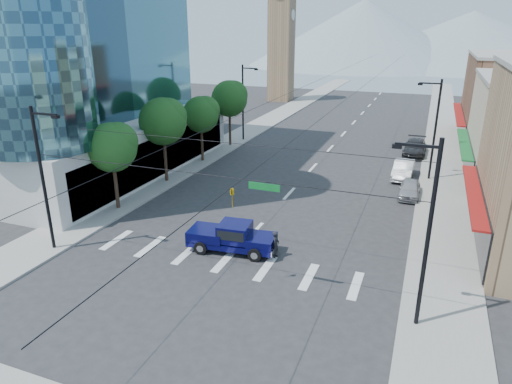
% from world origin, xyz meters
% --- Properties ---
extents(ground, '(160.00, 160.00, 0.00)m').
position_xyz_m(ground, '(0.00, 0.00, 0.00)').
color(ground, '#28282B').
rests_on(ground, ground).
extents(sidewalk_left, '(4.00, 120.00, 0.15)m').
position_xyz_m(sidewalk_left, '(-12.00, 40.00, 0.07)').
color(sidewalk_left, gray).
rests_on(sidewalk_left, ground).
extents(sidewalk_right, '(4.00, 120.00, 0.15)m').
position_xyz_m(sidewalk_right, '(12.00, 40.00, 0.07)').
color(sidewalk_right, gray).
rests_on(sidewalk_right, ground).
extents(office_tower, '(29.50, 27.00, 30.00)m').
position_xyz_m(office_tower, '(-26.26, 13.85, 14.45)').
color(office_tower, '#B7B7B2').
rests_on(office_tower, ground).
extents(clock_tower, '(4.80, 4.80, 20.40)m').
position_xyz_m(clock_tower, '(-16.50, 62.00, 10.64)').
color(clock_tower, '#8C6B4C').
rests_on(clock_tower, ground).
extents(mountain_left, '(80.00, 80.00, 22.00)m').
position_xyz_m(mountain_left, '(-15.00, 150.00, 11.00)').
color(mountain_left, gray).
rests_on(mountain_left, ground).
extents(mountain_right, '(90.00, 90.00, 18.00)m').
position_xyz_m(mountain_right, '(20.00, 160.00, 9.00)').
color(mountain_right, gray).
rests_on(mountain_right, ground).
extents(tree_near, '(3.65, 3.64, 6.71)m').
position_xyz_m(tree_near, '(-11.07, 6.10, 4.99)').
color(tree_near, black).
rests_on(tree_near, ground).
extents(tree_midnear, '(4.09, 4.09, 7.52)m').
position_xyz_m(tree_midnear, '(-11.07, 13.10, 5.59)').
color(tree_midnear, black).
rests_on(tree_midnear, ground).
extents(tree_midfar, '(3.65, 3.64, 6.71)m').
position_xyz_m(tree_midfar, '(-11.07, 20.10, 4.99)').
color(tree_midfar, black).
rests_on(tree_midfar, ground).
extents(tree_far, '(4.09, 4.09, 7.52)m').
position_xyz_m(tree_far, '(-11.07, 27.10, 5.59)').
color(tree_far, black).
rests_on(tree_far, ground).
extents(signal_rig, '(21.80, 0.20, 9.00)m').
position_xyz_m(signal_rig, '(0.19, -1.00, 4.64)').
color(signal_rig, black).
rests_on(signal_rig, ground).
extents(lamp_pole_nw, '(2.00, 0.25, 9.00)m').
position_xyz_m(lamp_pole_nw, '(-10.67, 30.00, 4.94)').
color(lamp_pole_nw, black).
rests_on(lamp_pole_nw, ground).
extents(lamp_pole_ne, '(2.00, 0.25, 9.00)m').
position_xyz_m(lamp_pole_ne, '(10.67, 22.00, 4.94)').
color(lamp_pole_ne, black).
rests_on(lamp_pole_ne, ground).
extents(pickup_truck, '(5.68, 2.57, 1.87)m').
position_xyz_m(pickup_truck, '(-0.33, 2.87, 0.97)').
color(pickup_truck, '#08083F').
rests_on(pickup_truck, ground).
extents(pedestrian, '(0.41, 0.62, 1.68)m').
position_xyz_m(pedestrian, '(2.50, 3.03, 0.84)').
color(pedestrian, black).
rests_on(pedestrian, ground).
extents(parked_car_near, '(1.65, 4.05, 1.38)m').
position_xyz_m(parked_car_near, '(9.40, 16.79, 0.69)').
color(parked_car_near, '#A8A8AC').
rests_on(parked_car_near, ground).
extents(parked_car_mid, '(1.84, 4.92, 1.61)m').
position_xyz_m(parked_car_mid, '(8.53, 21.81, 0.80)').
color(parked_car_mid, silver).
rests_on(parked_car_mid, ground).
extents(parked_car_far, '(2.40, 5.69, 1.64)m').
position_xyz_m(parked_car_far, '(9.11, 30.53, 0.82)').
color(parked_car_far, '#2A2A2C').
rests_on(parked_car_far, ground).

